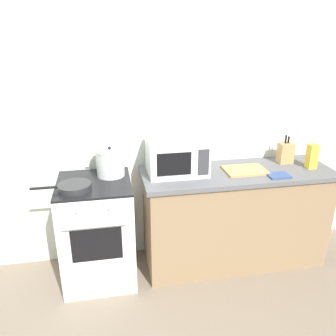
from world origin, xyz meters
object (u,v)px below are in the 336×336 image
object	(u,v)px
frying_pan	(74,187)
knife_block	(285,153)
microwave	(177,156)
stove	(98,231)
pasta_box	(312,156)
oven_mitt	(278,175)
cutting_board	(245,170)
stock_pot	(110,162)

from	to	relation	value
frying_pan	knife_block	distance (m)	1.92
microwave	knife_block	size ratio (longest dim) A/B	1.86
stove	microwave	bearing A→B (deg)	6.37
pasta_box	oven_mitt	world-z (taller)	pasta_box
cutting_board	knife_block	bearing A→B (deg)	17.31
stock_pot	cutting_board	world-z (taller)	stock_pot
pasta_box	oven_mitt	xyz separation A→B (m)	(-0.38, -0.13, -0.10)
knife_block	microwave	bearing A→B (deg)	-176.61
frying_pan	knife_block	xyz separation A→B (m)	(1.90, 0.27, 0.07)
oven_mitt	stove	bearing A→B (deg)	174.11
pasta_box	oven_mitt	size ratio (longest dim) A/B	1.22
stove	cutting_board	world-z (taller)	cutting_board
stove	pasta_box	distance (m)	2.00
knife_block	pasta_box	distance (m)	0.24
frying_pan	microwave	bearing A→B (deg)	13.37
cutting_board	pasta_box	bearing A→B (deg)	-2.81
stove	microwave	world-z (taller)	microwave
cutting_board	oven_mitt	bearing A→B (deg)	-34.30
pasta_box	stove	bearing A→B (deg)	179.14
oven_mitt	microwave	bearing A→B (deg)	164.02
cutting_board	pasta_box	size ratio (longest dim) A/B	1.64
microwave	pasta_box	world-z (taller)	microwave
stove	oven_mitt	bearing A→B (deg)	-5.89
frying_pan	cutting_board	size ratio (longest dim) A/B	1.26
cutting_board	knife_block	size ratio (longest dim) A/B	1.34
stock_pot	pasta_box	distance (m)	1.78
knife_block	oven_mitt	world-z (taller)	knife_block
oven_mitt	cutting_board	bearing A→B (deg)	145.70
stock_pot	frying_pan	bearing A→B (deg)	-139.46
stove	microwave	xyz separation A→B (m)	(0.71, 0.08, 0.61)
microwave	pasta_box	size ratio (longest dim) A/B	2.27
frying_pan	cutting_board	distance (m)	1.46
frying_pan	pasta_box	world-z (taller)	pasta_box
cutting_board	oven_mitt	xyz separation A→B (m)	(0.23, -0.16, -0.00)
frying_pan	pasta_box	distance (m)	2.07
stove	pasta_box	xyz separation A→B (m)	(1.92, -0.03, 0.57)
stock_pot	oven_mitt	bearing A→B (deg)	-11.56
pasta_box	frying_pan	bearing A→B (deg)	-177.36
stove	microwave	size ratio (longest dim) A/B	1.84
stock_pot	oven_mitt	world-z (taller)	stock_pot
frying_pan	oven_mitt	distance (m)	1.69
pasta_box	oven_mitt	distance (m)	0.41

